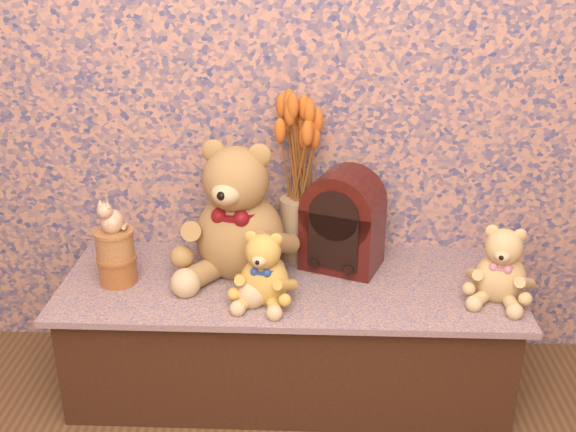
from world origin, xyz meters
name	(u,v)px	position (x,y,z in m)	size (l,w,h in m)	color
display_shelf	(289,333)	(0.00, 1.24, 0.19)	(1.40, 0.54, 0.38)	#3C437B
teddy_large	(239,203)	(-0.15, 1.30, 0.61)	(0.37, 0.44, 0.46)	#A97D41
teddy_medium	(264,264)	(-0.07, 1.12, 0.50)	(0.19, 0.22, 0.24)	#B38A32
teddy_small	(502,260)	(0.62, 1.16, 0.51)	(0.20, 0.23, 0.25)	tan
cathedral_radio	(343,219)	(0.17, 1.35, 0.55)	(0.24, 0.17, 0.33)	#3A0E0A
ceramic_vase	(299,228)	(0.03, 1.41, 0.49)	(0.12, 0.12, 0.21)	tan
dried_stalks	(299,136)	(0.03, 1.41, 0.80)	(0.22, 0.22, 0.42)	#D06321
biscuit_tin_lower	(118,270)	(-0.53, 1.21, 0.42)	(0.12, 0.12, 0.08)	#AC8632
biscuit_tin_upper	(115,244)	(-0.53, 1.21, 0.51)	(0.11, 0.11, 0.09)	tan
cat_figurine	(112,214)	(-0.53, 1.21, 0.61)	(0.08, 0.09, 0.11)	silver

